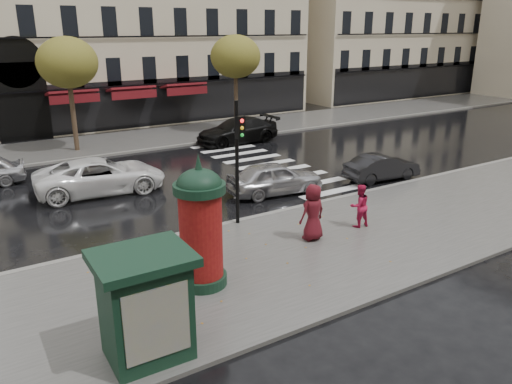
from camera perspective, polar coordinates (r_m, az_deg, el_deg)
ground at (r=16.56m, az=2.02°, el=-7.14°), size 160.00×160.00×0.00m
near_sidewalk at (r=16.16m, az=3.02°, el=-7.59°), size 90.00×7.00×0.12m
far_sidewalk at (r=33.21m, az=-16.77°, el=5.31°), size 90.00×6.00×0.12m
near_kerb at (r=18.87m, az=-3.10°, el=-3.62°), size 90.00×0.25×0.14m
far_kerb at (r=30.39m, az=-15.20°, el=4.31°), size 90.00×0.25×0.14m
zebra_crossing at (r=27.21m, az=1.15°, el=3.20°), size 3.60×11.75×0.01m
tree_far_left at (r=31.07m, az=-20.76°, el=13.62°), size 3.40×3.40×6.64m
tree_far_right at (r=35.04m, az=-2.36°, el=15.16°), size 3.40×3.40×6.64m
woman_umbrella at (r=15.52m, az=-6.12°, el=-2.17°), size 1.26×1.26×2.42m
woman_red at (r=18.57m, az=11.73°, el=-1.55°), size 0.85×0.70×1.61m
man_burgundy at (r=17.13m, az=6.52°, el=-2.32°), size 1.00×0.67×1.98m
morris_column at (r=13.85m, az=-6.34°, el=-3.64°), size 1.43×1.43×3.85m
traffic_light at (r=17.89m, az=-2.05°, el=4.67°), size 0.29×0.43×4.58m
newsstand at (r=11.36m, az=-12.55°, el=-12.42°), size 2.09×1.77×2.48m
car_silver at (r=22.19m, az=2.17°, el=1.62°), size 4.50×2.30×1.47m
car_darkgrey at (r=25.04m, az=14.19°, el=2.76°), size 3.93×1.71×1.26m
car_white at (r=23.36m, az=-17.33°, el=1.77°), size 5.89×3.15×1.57m
car_black at (r=32.19m, az=-2.16°, el=7.02°), size 5.53×2.36×1.59m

